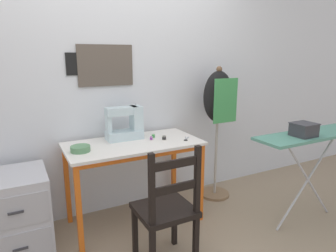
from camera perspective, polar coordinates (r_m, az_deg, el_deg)
ground_plane at (r=2.73m, az=-3.72°, el=-20.37°), size 14.00×14.00×0.00m
wall_back at (r=2.90m, az=-9.52°, el=8.49°), size 10.00×0.07×2.55m
sewing_table at (r=2.67m, az=-6.45°, el=-5.07°), size 1.18×0.60×0.76m
sewing_machine at (r=2.74m, az=-7.94°, el=0.41°), size 0.34×0.16×0.32m
fabric_bowl at (r=2.49m, az=-16.36°, el=-4.15°), size 0.16×0.16×0.05m
scissors at (r=2.73m, az=3.45°, el=-2.55°), size 0.10×0.12×0.01m
thread_spool_near_machine at (r=2.72m, az=-3.22°, el=-2.36°), size 0.03×0.03×0.03m
thread_spool_mid_table at (r=2.79m, az=-2.82°, el=-1.92°), size 0.04×0.04×0.03m
thread_spool_far_edge at (r=2.72m, az=-0.75°, el=-2.28°), size 0.04×0.04×0.03m
wooden_chair at (r=2.21m, az=-0.30°, el=-15.80°), size 0.40×0.38×0.93m
filing_cabinet at (r=2.67m, az=-26.78°, el=-14.71°), size 0.47×0.53×0.64m
dress_form at (r=3.13m, az=9.51°, el=4.07°), size 0.33×0.32×1.41m
ironing_board at (r=2.92m, az=25.83°, el=-2.20°), size 1.15×0.31×0.85m
storage_box at (r=2.75m, az=24.45°, el=-0.62°), size 0.19×0.17×0.11m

